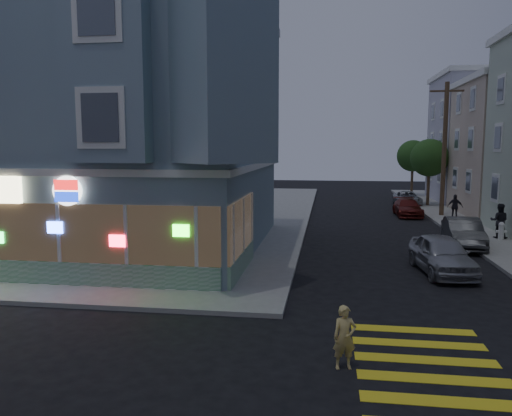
% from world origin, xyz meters
% --- Properties ---
extents(ground, '(120.00, 120.00, 0.00)m').
position_xyz_m(ground, '(0.00, 0.00, 0.00)').
color(ground, black).
rests_on(ground, ground).
extents(sidewalk_nw, '(33.00, 42.00, 0.15)m').
position_xyz_m(sidewalk_nw, '(-13.50, 23.00, 0.07)').
color(sidewalk_nw, gray).
rests_on(sidewalk_nw, ground).
extents(corner_building, '(14.60, 14.60, 11.40)m').
position_xyz_m(corner_building, '(-6.00, 10.98, 5.82)').
color(corner_building, gray).
rests_on(corner_building, sidewalk_nw).
extents(row_house_d, '(12.00, 8.60, 10.50)m').
position_xyz_m(row_house_d, '(19.50, 34.00, 5.40)').
color(row_house_d, '#AFABBC').
rests_on(row_house_d, sidewalk_ne).
extents(utility_pole, '(2.20, 0.30, 9.00)m').
position_xyz_m(utility_pole, '(12.00, 24.00, 4.80)').
color(utility_pole, '#4C3826').
rests_on(utility_pole, sidewalk_ne).
extents(street_tree_near, '(3.00, 3.00, 5.30)m').
position_xyz_m(street_tree_near, '(12.20, 30.00, 3.94)').
color(street_tree_near, '#4C3826').
rests_on(street_tree_near, sidewalk_ne).
extents(street_tree_far, '(3.00, 3.00, 5.30)m').
position_xyz_m(street_tree_far, '(12.20, 38.00, 3.94)').
color(street_tree_far, '#4C3826').
rests_on(street_tree_far, sidewalk_ne).
extents(running_child, '(0.58, 0.45, 1.42)m').
position_xyz_m(running_child, '(4.63, -0.94, 0.71)').
color(running_child, '#D4BC6C').
rests_on(running_child, ground).
extents(pedestrian_a, '(1.04, 0.91, 1.79)m').
position_xyz_m(pedestrian_a, '(13.00, 15.37, 1.05)').
color(pedestrian_a, black).
rests_on(pedestrian_a, sidewalk_ne).
extents(pedestrian_b, '(1.02, 0.66, 1.61)m').
position_xyz_m(pedestrian_b, '(12.43, 22.13, 0.95)').
color(pedestrian_b, black).
rests_on(pedestrian_b, sidewalk_ne).
extents(parked_car_a, '(2.17, 4.48, 1.48)m').
position_xyz_m(parked_car_a, '(8.60, 8.04, 0.74)').
color(parked_car_a, '#9D9EA4').
rests_on(parked_car_a, ground).
extents(parked_car_b, '(1.87, 4.46, 1.43)m').
position_xyz_m(parked_car_b, '(10.70, 13.24, 0.72)').
color(parked_car_b, '#35373A').
rests_on(parked_car_b, ground).
extents(parked_car_c, '(1.73, 4.16, 1.20)m').
position_xyz_m(parked_car_c, '(9.75, 24.11, 0.60)').
color(parked_car_c, maroon).
rests_on(parked_car_c, ground).
extents(parked_car_d, '(1.98, 4.21, 1.16)m').
position_xyz_m(parked_car_d, '(10.70, 30.65, 0.58)').
color(parked_car_d, '#A7ABB2').
rests_on(parked_car_d, ground).
extents(traffic_signal, '(0.61, 0.58, 5.15)m').
position_xyz_m(traffic_signal, '(-0.14, 4.87, 3.63)').
color(traffic_signal, black).
rests_on(traffic_signal, sidewalk_nw).
extents(fire_hydrant, '(0.52, 0.30, 0.89)m').
position_xyz_m(fire_hydrant, '(13.00, 14.98, 0.62)').
color(fire_hydrant, white).
rests_on(fire_hydrant, sidewalk_ne).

